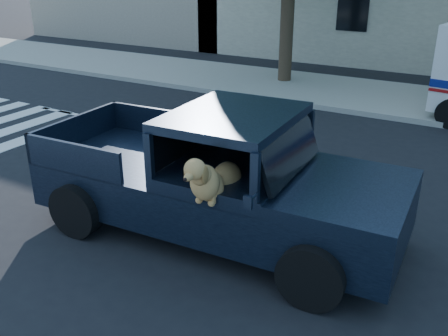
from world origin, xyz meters
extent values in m
plane|color=black|center=(0.00, 0.00, 0.00)|extent=(120.00, 120.00, 0.00)
cube|color=gray|center=(0.00, 9.20, 0.07)|extent=(60.00, 4.00, 0.15)
cylinder|color=#332619|center=(-4.00, 9.60, 2.20)|extent=(0.44, 0.44, 4.40)
cube|color=black|center=(-0.85, -0.09, 0.67)|extent=(5.63, 2.39, 0.70)
cube|color=black|center=(1.11, 0.00, 1.11)|extent=(1.70, 2.20, 0.17)
cube|color=black|center=(-0.59, -0.08, 1.92)|extent=(1.75, 2.12, 0.13)
cube|color=black|center=(0.27, -0.04, 1.54)|extent=(0.36, 1.84, 0.60)
cube|color=black|center=(-0.35, -0.55, 0.87)|extent=(0.61, 0.61, 0.40)
cube|color=black|center=(0.33, -1.37, 1.36)|extent=(0.11, 0.06, 0.17)
camera|label=1|loc=(2.68, -5.96, 3.96)|focal=40.00mm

